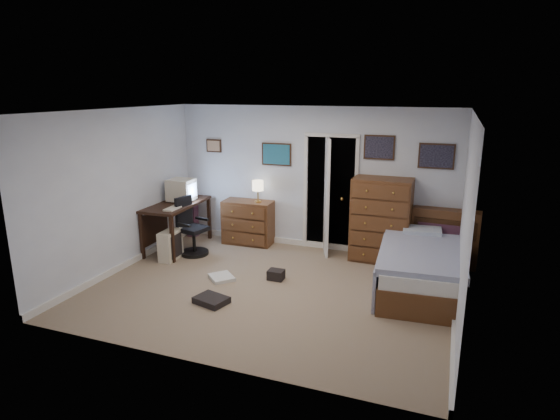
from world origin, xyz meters
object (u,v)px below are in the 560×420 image
(office_chair, at_px, (191,232))
(tall_dresser, at_px, (381,220))
(bed, at_px, (419,268))
(computer_desk, at_px, (172,213))
(low_dresser, at_px, (248,222))

(office_chair, distance_m, tall_dresser, 3.22)
(bed, bearing_deg, computer_desk, 171.63)
(office_chair, distance_m, bed, 3.80)
(tall_dresser, height_order, bed, tall_dresser)
(office_chair, height_order, bed, office_chair)
(low_dresser, bearing_deg, office_chair, -130.39)
(computer_desk, height_order, tall_dresser, tall_dresser)
(office_chair, xyz_separation_m, tall_dresser, (3.09, 0.85, 0.31))
(office_chair, height_order, tall_dresser, tall_dresser)
(low_dresser, distance_m, tall_dresser, 2.43)
(tall_dresser, bearing_deg, office_chair, -163.51)
(office_chair, xyz_separation_m, low_dresser, (0.68, 0.88, 0.01))
(computer_desk, distance_m, low_dresser, 1.38)
(office_chair, relative_size, tall_dresser, 0.72)
(bed, bearing_deg, tall_dresser, 121.17)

